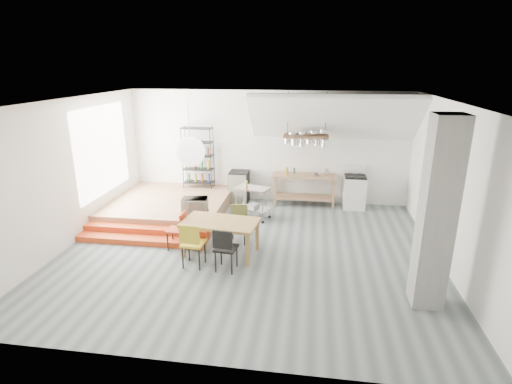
% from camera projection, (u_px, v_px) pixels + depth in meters
% --- Properties ---
extents(floor, '(8.00, 8.00, 0.00)m').
position_uv_depth(floor, '(248.00, 251.00, 8.71)').
color(floor, '#535E60').
rests_on(floor, ground).
extents(wall_back, '(8.00, 0.04, 3.20)m').
position_uv_depth(wall_back, '(268.00, 147.00, 11.51)').
color(wall_back, silver).
rests_on(wall_back, ground).
extents(wall_left, '(0.04, 7.00, 3.20)m').
position_uv_depth(wall_left, '(69.00, 173.00, 8.76)').
color(wall_left, silver).
rests_on(wall_left, ground).
extents(wall_right, '(0.04, 7.00, 3.20)m').
position_uv_depth(wall_right, '(453.00, 189.00, 7.67)').
color(wall_right, silver).
rests_on(wall_right, ground).
extents(ceiling, '(8.00, 7.00, 0.02)m').
position_uv_depth(ceiling, '(247.00, 101.00, 7.73)').
color(ceiling, white).
rests_on(ceiling, wall_back).
extents(slope_ceiling, '(4.40, 1.44, 1.32)m').
position_uv_depth(slope_ceiling, '(334.00, 118.00, 10.41)').
color(slope_ceiling, white).
rests_on(slope_ceiling, wall_back).
extents(window_pane, '(0.02, 2.50, 2.20)m').
position_uv_depth(window_pane, '(103.00, 150.00, 10.11)').
color(window_pane, white).
rests_on(window_pane, wall_left).
extents(platform, '(3.00, 3.00, 0.40)m').
position_uv_depth(platform, '(170.00, 206.00, 10.87)').
color(platform, '#8A6245').
rests_on(platform, ground).
extents(step_lower, '(3.00, 0.35, 0.13)m').
position_uv_depth(step_lower, '(140.00, 240.00, 9.08)').
color(step_lower, '#C13E16').
rests_on(step_lower, ground).
extents(step_upper, '(3.00, 0.35, 0.27)m').
position_uv_depth(step_upper, '(146.00, 231.00, 9.39)').
color(step_upper, '#C13E16').
rests_on(step_upper, ground).
extents(concrete_column, '(0.50, 0.50, 3.20)m').
position_uv_depth(concrete_column, '(437.00, 215.00, 6.35)').
color(concrete_column, gray).
rests_on(concrete_column, ground).
extents(kitchen_counter, '(1.80, 0.60, 0.91)m').
position_uv_depth(kitchen_counter, '(304.00, 184.00, 11.33)').
color(kitchen_counter, '#8A6245').
rests_on(kitchen_counter, ground).
extents(stove, '(0.60, 0.60, 1.18)m').
position_uv_depth(stove, '(354.00, 191.00, 11.19)').
color(stove, white).
rests_on(stove, ground).
extents(pot_rack, '(1.20, 0.50, 1.43)m').
position_uv_depth(pot_rack, '(307.00, 139.00, 10.70)').
color(pot_rack, '#42281A').
rests_on(pot_rack, ceiling).
extents(wire_shelving, '(0.88, 0.38, 1.80)m').
position_uv_depth(wire_shelving, '(198.00, 156.00, 11.59)').
color(wire_shelving, black).
rests_on(wire_shelving, platform).
extents(microwave_shelf, '(0.60, 0.40, 0.16)m').
position_uv_depth(microwave_shelf, '(195.00, 212.00, 9.44)').
color(microwave_shelf, '#8A6245').
rests_on(microwave_shelf, platform).
extents(paper_lantern, '(0.60, 0.60, 0.60)m').
position_uv_depth(paper_lantern, '(190.00, 152.00, 8.07)').
color(paper_lantern, white).
rests_on(paper_lantern, ceiling).
extents(dining_table, '(1.66, 1.06, 0.75)m').
position_uv_depth(dining_table, '(220.00, 225.00, 8.39)').
color(dining_table, brown).
rests_on(dining_table, ground).
extents(chair_mustard, '(0.46, 0.46, 0.95)m').
position_uv_depth(chair_mustard, '(192.00, 241.00, 7.85)').
color(chair_mustard, gold).
rests_on(chair_mustard, ground).
extents(chair_black, '(0.46, 0.46, 0.90)m').
position_uv_depth(chair_black, '(225.00, 246.00, 7.69)').
color(chair_black, black).
rests_on(chair_black, ground).
extents(chair_olive, '(0.41, 0.41, 0.86)m').
position_uv_depth(chair_olive, '(239.00, 220.00, 9.05)').
color(chair_olive, olive).
rests_on(chair_olive, ground).
extents(chair_red, '(0.39, 0.39, 0.84)m').
position_uv_depth(chair_red, '(179.00, 227.00, 8.69)').
color(chair_red, '#A43417').
rests_on(chair_red, ground).
extents(rolling_cart, '(0.96, 0.72, 0.85)m').
position_uv_depth(rolling_cart, '(253.00, 198.00, 10.40)').
color(rolling_cart, silver).
rests_on(rolling_cart, ground).
extents(mini_fridge, '(0.54, 0.54, 0.92)m').
position_uv_depth(mini_fridge, '(239.00, 187.00, 11.69)').
color(mini_fridge, black).
rests_on(mini_fridge, ground).
extents(microwave, '(0.65, 0.49, 0.33)m').
position_uv_depth(microwave, '(195.00, 205.00, 9.38)').
color(microwave, beige).
rests_on(microwave, microwave_shelf).
extents(bowl, '(0.24, 0.24, 0.05)m').
position_uv_depth(bowl, '(316.00, 175.00, 11.15)').
color(bowl, silver).
rests_on(bowl, kitchen_counter).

